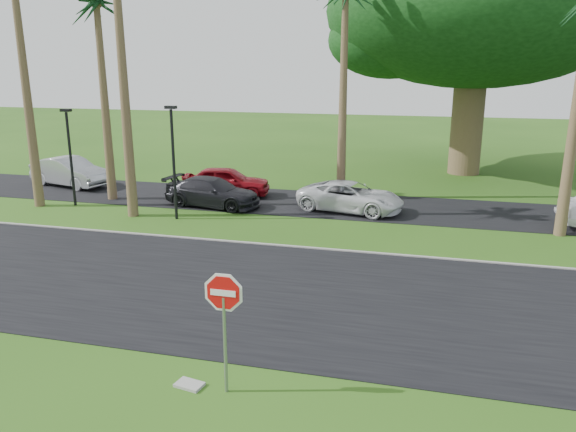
# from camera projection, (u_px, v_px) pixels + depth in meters

# --- Properties ---
(ground) EXTENTS (120.00, 120.00, 0.00)m
(ground) POSITION_uv_depth(u_px,v_px,m) (250.00, 323.00, 13.98)
(ground) COLOR #264C13
(ground) RESTS_ON ground
(road) EXTENTS (120.00, 8.00, 0.02)m
(road) POSITION_uv_depth(u_px,v_px,m) (272.00, 292.00, 15.85)
(road) COLOR black
(road) RESTS_ON ground
(parking_strip) EXTENTS (120.00, 5.00, 0.02)m
(parking_strip) POSITION_uv_depth(u_px,v_px,m) (335.00, 205.00, 25.66)
(parking_strip) COLOR black
(parking_strip) RESTS_ON ground
(curb) EXTENTS (120.00, 0.12, 0.06)m
(curb) POSITION_uv_depth(u_px,v_px,m) (304.00, 247.00, 19.63)
(curb) COLOR gray
(curb) RESTS_ON ground
(stop_sign_near) EXTENTS (1.05, 0.07, 2.62)m
(stop_sign_near) POSITION_uv_depth(u_px,v_px,m) (224.00, 308.00, 10.59)
(stop_sign_near) COLOR gray
(stop_sign_near) RESTS_ON ground
(palm_left_mid) EXTENTS (5.00, 5.00, 10.00)m
(palm_left_mid) POSITION_uv_depth(u_px,v_px,m) (97.00, 6.00, 24.51)
(palm_left_mid) COLOR brown
(palm_left_mid) RESTS_ON ground
(canopy_tree) EXTENTS (16.50, 16.50, 13.12)m
(canopy_tree) POSITION_uv_depth(u_px,v_px,m) (476.00, 13.00, 30.76)
(canopy_tree) COLOR brown
(canopy_tree) RESTS_ON ground
(streetlight_left) EXTENTS (0.45, 0.25, 4.34)m
(streetlight_left) POSITION_uv_depth(u_px,v_px,m) (70.00, 151.00, 24.97)
(streetlight_left) COLOR black
(streetlight_left) RESTS_ON ground
(streetlight_right) EXTENTS (0.45, 0.25, 4.64)m
(streetlight_right) POSITION_uv_depth(u_px,v_px,m) (173.00, 156.00, 22.67)
(streetlight_right) COLOR black
(streetlight_right) RESTS_ON ground
(car_silver) EXTENTS (4.80, 2.70, 1.50)m
(car_silver) POSITION_uv_depth(u_px,v_px,m) (70.00, 172.00, 29.40)
(car_silver) COLOR #A7A9AE
(car_silver) RESTS_ON ground
(car_red) EXTENTS (4.46, 2.42, 1.44)m
(car_red) POSITION_uv_depth(u_px,v_px,m) (226.00, 182.00, 27.17)
(car_red) COLOR maroon
(car_red) RESTS_ON ground
(car_dark) EXTENTS (4.63, 2.39, 1.28)m
(car_dark) POSITION_uv_depth(u_px,v_px,m) (213.00, 193.00, 25.23)
(car_dark) COLOR black
(car_dark) RESTS_ON ground
(car_minivan) EXTENTS (4.92, 2.97, 1.28)m
(car_minivan) POSITION_uv_depth(u_px,v_px,m) (351.00, 197.00, 24.39)
(car_minivan) COLOR silver
(car_minivan) RESTS_ON ground
(utility_slab) EXTENTS (0.61, 0.45, 0.06)m
(utility_slab) POSITION_uv_depth(u_px,v_px,m) (189.00, 385.00, 11.23)
(utility_slab) COLOR #989790
(utility_slab) RESTS_ON ground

